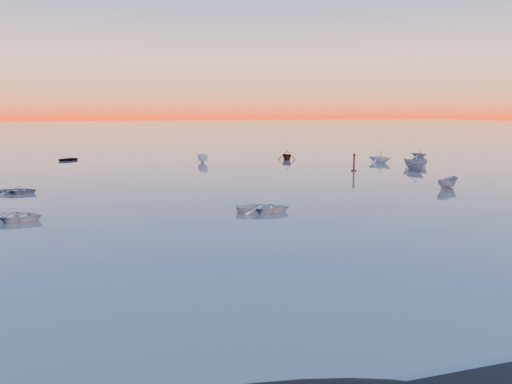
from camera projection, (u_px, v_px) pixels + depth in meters
name	position (u px, v px, depth m)	size (l,w,h in m)	color
ground	(163.00, 149.00, 114.95)	(600.00, 600.00, 0.00)	slate
mud_lobes	(476.00, 338.00, 19.88)	(140.00, 6.00, 0.07)	black
moored_fleet	(204.00, 174.00, 70.71)	(124.00, 58.00, 1.20)	white
boat_near_center	(447.00, 188.00, 57.67)	(3.71, 1.57, 1.28)	slate
boat_near_right	(415.00, 171.00, 74.02)	(3.89, 1.75, 1.36)	slate
channel_marker	(354.00, 163.00, 73.82)	(0.79, 0.79, 2.82)	#3F170D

